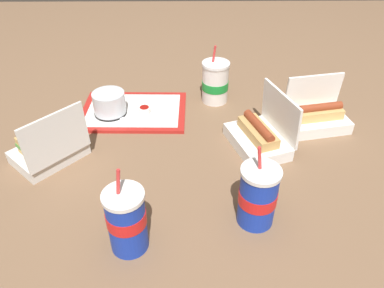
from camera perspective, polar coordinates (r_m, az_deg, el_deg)
The scene contains 12 objects.
ground_plane at distance 1.16m, azimuth 0.50°, elevation -1.39°, with size 3.20×3.20×0.00m, color brown.
food_tray at distance 1.36m, azimuth -8.87°, elevation 4.95°, with size 0.38×0.27×0.01m.
cake_container at distance 1.34m, azimuth -12.47°, elevation 6.00°, with size 0.11×0.11×0.08m.
ketchup_cup at distance 1.33m, azimuth -7.25°, elevation 5.18°, with size 0.04×0.04×0.02m.
napkin_stack at distance 1.39m, azimuth -6.49°, elevation 6.17°, with size 0.10×0.10×0.00m, color white.
plastic_fork at distance 1.31m, azimuth -8.54°, elevation 3.86°, with size 0.11×0.01×0.01m, color white.
clamshell_hotdog_right at distance 1.18m, azimuth 10.31°, elevation 1.31°, with size 0.21×0.24×0.18m.
clamshell_sandwich_center at distance 1.19m, azimuth -20.99°, elevation -0.47°, with size 0.24×0.25×0.18m.
clamshell_hotdog_back at distance 1.33m, azimuth 18.51°, elevation 4.07°, with size 0.22×0.17×0.17m.
soda_cup_front at distance 0.92m, azimuth 9.99°, elevation -7.80°, with size 0.10×0.10×0.22m.
soda_cup_back at distance 1.39m, azimuth 3.55°, elevation 9.36°, with size 0.10×0.10×0.21m.
soda_cup_corner at distance 0.86m, azimuth -9.94°, elevation -11.34°, with size 0.09×0.09×0.23m.
Camera 1 is at (0.02, 0.91, 0.72)m, focal length 35.00 mm.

